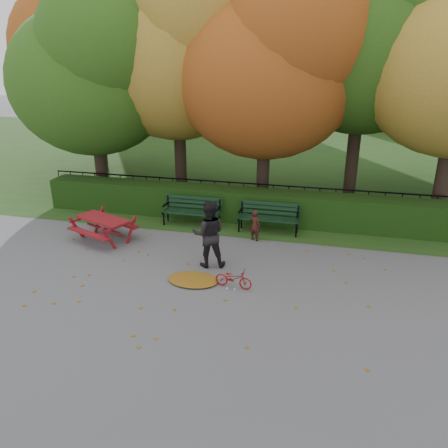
% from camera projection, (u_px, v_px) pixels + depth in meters
% --- Properties ---
extents(ground, '(90.00, 90.00, 0.00)m').
position_uv_depth(ground, '(197.00, 285.00, 10.09)').
color(ground, slate).
rests_on(ground, ground).
extents(grass_strip, '(90.00, 90.00, 0.00)m').
position_uv_depth(grass_strip, '(276.00, 158.00, 22.78)').
color(grass_strip, '#243C18').
rests_on(grass_strip, ground).
extents(building_left, '(10.00, 7.00, 15.00)m').
position_uv_depth(building_left, '(183.00, 21.00, 32.99)').
color(building_left, tan).
rests_on(building_left, ground).
extents(building_right, '(9.00, 6.00, 12.00)m').
position_uv_depth(building_right, '(416.00, 41.00, 31.53)').
color(building_right, tan).
rests_on(building_right, ground).
extents(hedge, '(13.00, 0.90, 1.00)m').
position_uv_depth(hedge, '(238.00, 205.00, 13.99)').
color(hedge, black).
rests_on(hedge, ground).
extents(iron_fence, '(14.00, 0.04, 1.02)m').
position_uv_depth(iron_fence, '(243.00, 196.00, 14.70)').
color(iron_fence, black).
rests_on(iron_fence, ground).
extents(tree_a, '(5.88, 5.60, 7.48)m').
position_uv_depth(tree_a, '(96.00, 70.00, 14.69)').
color(tree_a, black).
rests_on(tree_a, ground).
extents(tree_b, '(6.72, 6.40, 8.79)m').
position_uv_depth(tree_b, '(184.00, 42.00, 14.82)').
color(tree_b, black).
rests_on(tree_b, ground).
extents(tree_c, '(6.30, 6.00, 8.00)m').
position_uv_depth(tree_c, '(276.00, 61.00, 13.58)').
color(tree_c, black).
rests_on(tree_c, ground).
extents(tree_d, '(7.14, 6.80, 9.58)m').
position_uv_depth(tree_d, '(380.00, 21.00, 13.63)').
color(tree_d, black).
rests_on(tree_d, ground).
extents(tree_f, '(6.93, 6.60, 9.19)m').
position_uv_depth(tree_f, '(95.00, 37.00, 18.02)').
color(tree_f, black).
rests_on(tree_f, ground).
extents(bench_left, '(1.80, 0.57, 0.88)m').
position_uv_depth(bench_left, '(192.00, 209.00, 13.55)').
color(bench_left, black).
rests_on(bench_left, ground).
extents(bench_right, '(1.80, 0.57, 0.88)m').
position_uv_depth(bench_right, '(269.00, 215.00, 13.01)').
color(bench_right, black).
rests_on(bench_right, ground).
extents(picnic_table, '(1.96, 1.79, 0.78)m').
position_uv_depth(picnic_table, '(103.00, 223.00, 12.36)').
color(picnic_table, maroon).
rests_on(picnic_table, ground).
extents(leaf_pile, '(1.43, 1.21, 0.08)m').
position_uv_depth(leaf_pile, '(193.00, 279.00, 10.25)').
color(leaf_pile, brown).
rests_on(leaf_pile, ground).
extents(leaf_scatter, '(9.00, 5.70, 0.01)m').
position_uv_depth(leaf_scatter, '(201.00, 279.00, 10.36)').
color(leaf_scatter, brown).
rests_on(leaf_scatter, ground).
extents(child, '(0.39, 0.32, 0.91)m').
position_uv_depth(child, '(255.00, 225.00, 12.39)').
color(child, '#3A1812').
rests_on(child, ground).
extents(adult, '(0.97, 0.84, 1.70)m').
position_uv_depth(adult, '(209.00, 234.00, 10.75)').
color(adult, black).
rests_on(adult, ground).
extents(bicycle, '(0.89, 0.39, 0.46)m').
position_uv_depth(bicycle, '(233.00, 278.00, 9.91)').
color(bicycle, maroon).
rests_on(bicycle, ground).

